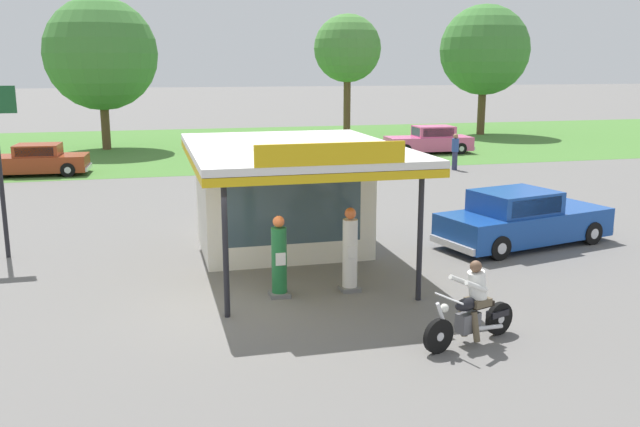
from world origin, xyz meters
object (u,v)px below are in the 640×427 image
parked_car_back_row_centre_right (35,161)px  bystander_leaning_by_kiosk (455,151)px  parked_car_back_row_right (325,145)px  parked_car_back_row_centre (429,141)px  motorcycle_with_rider (472,309)px  featured_classic_sedan (522,220)px  gas_pump_nearside (279,260)px  gas_pump_offside (350,253)px

parked_car_back_row_centre_right → bystander_leaning_by_kiosk: (19.69, -3.36, 0.28)m
parked_car_back_row_right → parked_car_back_row_centre: parked_car_back_row_centre is taller
motorcycle_with_rider → parked_car_back_row_centre: (10.35, 26.13, 0.07)m
featured_classic_sedan → parked_car_back_row_centre: size_ratio=1.07×
gas_pump_nearside → motorcycle_with_rider: size_ratio=0.87×
featured_classic_sedan → parked_car_back_row_centre: 20.81m
parked_car_back_row_centre_right → parked_car_back_row_centre: (21.09, 3.04, 0.06)m
gas_pump_offside → parked_car_back_row_right: size_ratio=0.37×
gas_pump_offside → parked_car_back_row_centre: 25.51m
parked_car_back_row_centre_right → parked_car_back_row_right: bearing=11.2°
gas_pump_nearside → motorcycle_with_rider: gas_pump_nearside is taller
motorcycle_with_rider → featured_classic_sedan: 7.67m
motorcycle_with_rider → parked_car_back_row_centre_right: bearing=115.0°
gas_pump_offside → featured_classic_sedan: (5.94, 2.69, -0.16)m
gas_pump_nearside → gas_pump_offside: size_ratio=0.95×
parked_car_back_row_right → parked_car_back_row_centre: bearing=0.9°
bystander_leaning_by_kiosk → featured_classic_sedan: bearing=-107.6°
gas_pump_offside → parked_car_back_row_centre_right: bearing=115.6°
gas_pump_nearside → featured_classic_sedan: 8.03m
motorcycle_with_rider → bystander_leaning_by_kiosk: bystander_leaning_by_kiosk is taller
featured_classic_sedan → parked_car_back_row_centre: featured_classic_sedan is taller
motorcycle_with_rider → parked_car_back_row_centre_right: (-10.75, 23.09, 0.01)m
featured_classic_sedan → parked_car_back_row_right: size_ratio=1.07×
gas_pump_offside → parked_car_back_row_centre: gas_pump_offside is taller
parked_car_back_row_centre_right → parked_car_back_row_centre: parked_car_back_row_centre is taller
gas_pump_nearside → featured_classic_sedan: bearing=19.6°
parked_car_back_row_centre → bystander_leaning_by_kiosk: size_ratio=2.92×
gas_pump_offside → bystander_leaning_by_kiosk: (10.26, 16.30, 0.06)m
gas_pump_offside → featured_classic_sedan: size_ratio=0.35×
gas_pump_nearside → parked_car_back_row_centre_right: bearing=111.7°
parked_car_back_row_centre → bystander_leaning_by_kiosk: 6.55m
gas_pump_nearside → parked_car_back_row_right: 23.64m
parked_car_back_row_right → bystander_leaning_by_kiosk: bearing=-51.9°
gas_pump_offside → featured_classic_sedan: gas_pump_offside is taller
featured_classic_sedan → bystander_leaning_by_kiosk: (4.32, 13.61, 0.22)m
gas_pump_nearside → motorcycle_with_rider: (2.94, -3.43, -0.18)m
featured_classic_sedan → parked_car_back_row_right: 19.91m
motorcycle_with_rider → parked_car_back_row_right: motorcycle_with_rider is taller
featured_classic_sedan → parked_car_back_row_centre_right: 22.90m
gas_pump_offside → featured_classic_sedan: bearing=24.4°
gas_pump_nearside → parked_car_back_row_centre: size_ratio=0.35×
gas_pump_offside → parked_car_back_row_centre: (11.66, 22.69, -0.16)m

